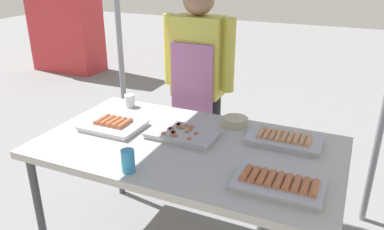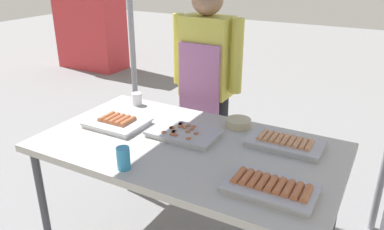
% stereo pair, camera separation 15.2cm
% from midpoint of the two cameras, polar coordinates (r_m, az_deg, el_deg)
% --- Properties ---
extents(stall_table, '(1.60, 0.90, 0.75)m').
position_cam_midpoint_polar(stall_table, '(2.05, 1.45, -5.75)').
color(stall_table, '#B7B2A8').
rests_on(stall_table, ground).
extents(tray_grilled_sausages, '(0.34, 0.27, 0.06)m').
position_cam_midpoint_polar(tray_grilled_sausages, '(2.26, -9.30, -1.10)').
color(tray_grilled_sausages, silver).
rests_on(tray_grilled_sausages, stall_table).
extents(tray_meat_skewers, '(0.38, 0.23, 0.04)m').
position_cam_midpoint_polar(tray_meat_skewers, '(2.10, 0.77, -2.83)').
color(tray_meat_skewers, '#ADADB2').
rests_on(tray_meat_skewers, stall_table).
extents(tray_pork_links, '(0.38, 0.23, 0.05)m').
position_cam_midpoint_polar(tray_pork_links, '(1.68, 14.36, -10.55)').
color(tray_pork_links, '#ADADB2').
rests_on(tray_pork_links, stall_table).
extents(tray_spring_rolls, '(0.39, 0.22, 0.05)m').
position_cam_midpoint_polar(tray_spring_rolls, '(2.07, 15.85, -4.07)').
color(tray_spring_rolls, '#ADADB2').
rests_on(tray_spring_rolls, stall_table).
extents(condiment_bowl, '(0.15, 0.15, 0.05)m').
position_cam_midpoint_polar(condiment_bowl, '(2.24, 8.92, -1.21)').
color(condiment_bowl, '#BFB28C').
rests_on(condiment_bowl, stall_table).
extents(drink_cup_near_edge, '(0.06, 0.06, 0.11)m').
position_cam_midpoint_polar(drink_cup_near_edge, '(1.79, -7.88, -6.51)').
color(drink_cup_near_edge, '#338CBF').
rests_on(drink_cup_near_edge, stall_table).
extents(drink_cup_by_wok, '(0.07, 0.07, 0.08)m').
position_cam_midpoint_polar(drink_cup_by_wok, '(2.56, -6.62, 2.38)').
color(drink_cup_by_wok, white).
rests_on(drink_cup_by_wok, stall_table).
extents(vendor_woman, '(0.52, 0.22, 1.53)m').
position_cam_midpoint_polar(vendor_woman, '(2.65, 3.78, 5.61)').
color(vendor_woman, black).
rests_on(vendor_woman, ground).
extents(neighbor_stall_left, '(1.06, 0.55, 2.00)m').
position_cam_midpoint_polar(neighbor_stall_left, '(6.30, -14.65, 15.85)').
color(neighbor_stall_left, '#C63338').
rests_on(neighbor_stall_left, ground).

